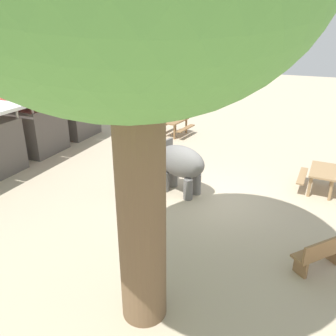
% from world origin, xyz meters
% --- Properties ---
extents(ground_plane, '(60.00, 60.00, 0.00)m').
position_xyz_m(ground_plane, '(0.00, 0.00, 0.00)').
color(ground_plane, '#BAA88C').
extents(elephant, '(1.69, 2.39, 1.65)m').
position_xyz_m(elephant, '(0.02, 1.32, 1.05)').
color(elephant, slate).
rests_on(elephant, ground_plane).
extents(person_handler, '(0.43, 0.34, 1.62)m').
position_xyz_m(person_handler, '(-1.01, 2.41, 0.95)').
color(person_handler, '#3F3833').
rests_on(person_handler, ground_plane).
extents(wooden_bench, '(1.32, 1.22, 0.88)m').
position_xyz_m(wooden_bench, '(-2.51, -3.32, 0.47)').
color(wooden_bench, olive).
rests_on(wooden_bench, ground_plane).
extents(picnic_table_near, '(1.70, 1.68, 0.78)m').
position_xyz_m(picnic_table_near, '(5.83, 3.63, 0.59)').
color(picnic_table_near, olive).
rests_on(picnic_table_near, ground_plane).
extents(picnic_table_far, '(1.57, 1.55, 0.78)m').
position_xyz_m(picnic_table_far, '(1.89, -3.27, 0.59)').
color(picnic_table_far, '#9E7A51').
rests_on(picnic_table_far, ground_plane).
extents(market_stall_red, '(2.50, 2.50, 2.52)m').
position_xyz_m(market_stall_red, '(1.28, 8.27, 1.14)').
color(market_stall_red, '#59514C').
rests_on(market_stall_red, ground_plane).
extents(market_stall_green, '(2.50, 2.50, 2.52)m').
position_xyz_m(market_stall_green, '(3.88, 8.27, 1.14)').
color(market_stall_green, '#59514C').
rests_on(market_stall_green, ground_plane).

